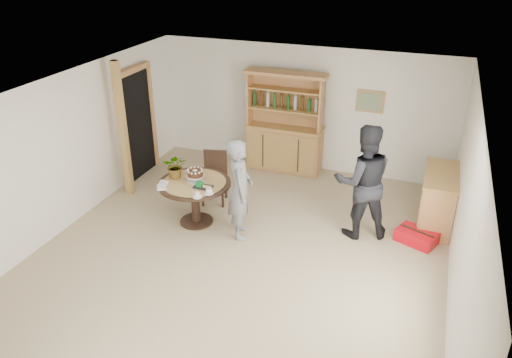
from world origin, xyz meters
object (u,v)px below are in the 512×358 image
object	(u,v)px
sideboard	(438,199)
dining_chair	(215,174)
hutch	(285,137)
adult_person	(363,182)
red_suitcase	(417,237)
dining_table	(195,190)
teen_boy	(240,189)

from	to	relation	value
sideboard	dining_chair	size ratio (longest dim) A/B	1.33
hutch	sideboard	size ratio (longest dim) A/B	1.62
hutch	dining_chair	distance (m)	1.91
adult_person	red_suitcase	bearing A→B (deg)	162.49
dining_table	dining_chair	world-z (taller)	dining_chair
sideboard	dining_chair	world-z (taller)	dining_chair
red_suitcase	dining_table	bearing A→B (deg)	-147.54
dining_chair	teen_boy	world-z (taller)	teen_boy
dining_chair	adult_person	bearing A→B (deg)	-18.50
sideboard	red_suitcase	size ratio (longest dim) A/B	1.78
teen_boy	red_suitcase	size ratio (longest dim) A/B	2.34
hutch	teen_boy	size ratio (longest dim) A/B	1.24
hutch	dining_table	world-z (taller)	hutch
dining_table	red_suitcase	world-z (taller)	dining_table
hutch	dining_chair	xyz separation A→B (m)	(-0.77, -1.74, -0.15)
dining_chair	adult_person	size ratio (longest dim) A/B	0.50
teen_boy	adult_person	world-z (taller)	adult_person
dining_chair	sideboard	bearing A→B (deg)	-6.10
hutch	dining_table	size ratio (longest dim) A/B	1.70
hutch	sideboard	bearing A→B (deg)	-22.21
sideboard	teen_boy	world-z (taller)	teen_boy
dining_chair	teen_boy	distance (m)	1.30
red_suitcase	adult_person	bearing A→B (deg)	-154.56
hutch	red_suitcase	bearing A→B (deg)	-34.36
adult_person	sideboard	bearing A→B (deg)	-168.79
sideboard	red_suitcase	world-z (taller)	sideboard
hutch	teen_boy	world-z (taller)	hutch
hutch	dining_chair	bearing A→B (deg)	-113.71
hutch	adult_person	world-z (taller)	hutch
sideboard	hutch	bearing A→B (deg)	157.79
dining_chair	red_suitcase	bearing A→B (deg)	-16.36
sideboard	dining_chair	bearing A→B (deg)	-172.48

